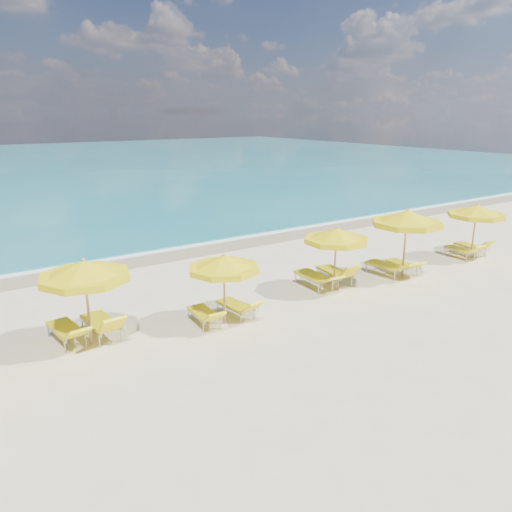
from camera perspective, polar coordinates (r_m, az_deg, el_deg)
ground_plane at (r=15.76m, az=3.09°, el=-5.45°), size 120.00×120.00×0.00m
ocean at (r=60.55m, az=-25.99°, el=9.10°), size 120.00×80.00×0.30m
wet_sand_band at (r=21.80m, az=-8.77°, el=0.55°), size 120.00×2.60×0.01m
foam_line at (r=22.50m, az=-9.66°, el=1.00°), size 120.00×1.20×0.03m
whitecap_far at (r=39.86m, az=-8.84°, el=7.64°), size 18.00×0.30×0.05m
umbrella_2 at (r=13.12m, az=-19.03°, el=-1.67°), size 2.55×2.55×2.33m
umbrella_3 at (r=13.77m, az=-3.71°, el=-0.92°), size 2.17×2.17×2.07m
umbrella_4 at (r=16.60m, az=9.16°, el=2.29°), size 2.78×2.78×2.20m
umbrella_5 at (r=18.45m, az=16.87°, el=4.10°), size 3.21×3.21×2.54m
umbrella_6 at (r=21.98m, az=23.88°, el=4.67°), size 2.87×2.87×2.27m
lounger_2_left at (r=14.04m, az=-20.77°, el=-8.39°), size 0.79×1.88×0.77m
lounger_2_right at (r=14.08m, az=-17.21°, el=-7.88°), size 0.74×1.91×0.92m
lounger_3_left at (r=14.27m, az=-5.95°, el=-7.04°), size 0.68×1.67×0.71m
lounger_3_right at (r=14.73m, az=-2.23°, el=-6.18°), size 0.74×1.70×0.75m
lounger_4_left at (r=17.17m, az=6.70°, el=-2.86°), size 0.75×2.05×0.76m
lounger_4_right at (r=17.76m, az=9.01°, el=-2.29°), size 0.88×1.92×0.92m
lounger_5_left at (r=18.90m, az=14.65°, el=-1.52°), size 0.82×1.96×0.75m
lounger_5_right at (r=19.43m, az=16.35°, el=-1.26°), size 0.82×1.74×0.69m
lounger_6_left at (r=22.17m, az=22.32°, el=0.31°), size 0.74×1.69×0.76m
lounger_6_right at (r=22.91m, az=23.33°, el=0.70°), size 0.79×1.70×0.82m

